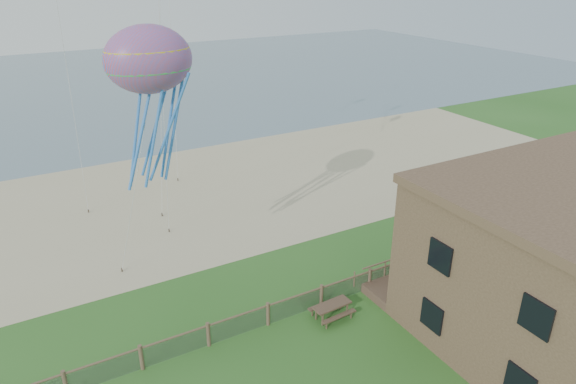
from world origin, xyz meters
name	(u,v)px	position (x,y,z in m)	size (l,w,h in m)	color
sand_beach	(168,201)	(0.00, 22.00, 0.00)	(72.00, 20.00, 0.02)	tan
ocean	(74,86)	(0.00, 66.00, 0.00)	(160.00, 68.00, 0.02)	slate
chainlink_fence	(268,315)	(0.00, 6.00, 0.55)	(36.20, 0.20, 1.25)	brown
motel_deck	(477,260)	(13.00, 5.00, 0.25)	(15.00, 2.00, 0.50)	brown
picnic_table	(332,310)	(2.97, 5.00, 0.40)	(1.90, 1.44, 0.80)	brown
octopus_kite	(153,104)	(-3.04, 11.07, 10.00)	(3.72, 2.62, 7.65)	#F83D27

